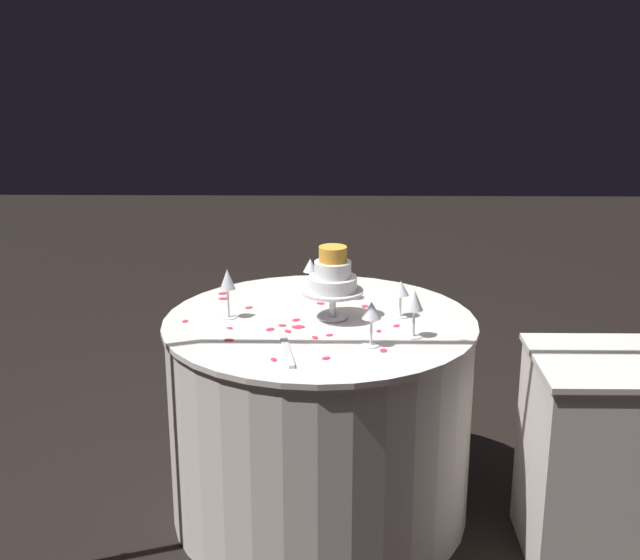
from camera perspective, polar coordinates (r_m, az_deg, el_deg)
ground_plane at (r=3.47m, az=-0.00°, el=-14.75°), size 12.00×12.00×0.00m
decorative_arch at (r=2.50m, az=-0.15°, el=8.16°), size 2.31×0.05×2.17m
main_table at (r=3.29m, az=-0.00°, el=-9.01°), size 1.13×1.13×0.77m
side_table at (r=3.19m, az=17.66°, el=-11.08°), size 0.48×0.48×0.74m
tiered_cake at (r=3.11m, az=0.84°, el=0.17°), size 0.22×0.22×0.27m
wine_glass_0 at (r=3.34m, az=-0.64°, el=0.74°), size 0.06×0.06×0.16m
wine_glass_1 at (r=2.96m, az=6.18°, el=-1.47°), size 0.06×0.06×0.17m
wine_glass_2 at (r=3.34m, az=1.61°, el=0.58°), size 0.06×0.06×0.15m
wine_glass_3 at (r=2.87m, az=3.38°, el=-2.13°), size 0.07×0.07×0.15m
wine_glass_4 at (r=3.14m, az=-6.06°, el=-0.13°), size 0.06×0.06×0.18m
wine_glass_5 at (r=3.15m, az=5.30°, el=-0.69°), size 0.06×0.06×0.14m
cake_knife at (r=2.84m, az=-2.13°, el=-4.75°), size 0.07×0.29×0.01m
rose_petal_0 at (r=3.28m, az=-4.67°, el=-1.80°), size 0.04×0.04×0.00m
rose_petal_1 at (r=3.07m, az=-1.33°, el=-3.04°), size 0.05×0.04×0.00m
rose_petal_2 at (r=3.05m, az=-3.28°, el=-3.22°), size 0.04×0.04×0.00m
rose_petal_3 at (r=2.79m, az=-3.03°, el=-5.20°), size 0.03×0.03×0.00m
rose_petal_4 at (r=3.07m, az=-5.91°, el=-3.13°), size 0.03×0.03×0.00m
rose_petal_5 at (r=3.36m, az=0.28°, el=-1.24°), size 0.03×0.03×0.00m
rose_petal_6 at (r=3.09m, az=-2.48°, el=-2.97°), size 0.03×0.02×0.00m
rose_petal_7 at (r=3.03m, az=3.87°, el=-3.34°), size 0.02×0.03×0.00m
rose_petal_8 at (r=3.16m, az=-8.80°, el=-2.67°), size 0.03×0.03×0.00m
rose_petal_9 at (r=3.09m, az=5.01°, el=-2.99°), size 0.03×0.04×0.00m
rose_petal_10 at (r=3.31m, az=-0.04°, el=-1.53°), size 0.04×0.03×0.00m
rose_petal_11 at (r=3.39m, az=-6.33°, el=-1.21°), size 0.04×0.03×0.00m
rose_petal_12 at (r=3.13m, az=-1.58°, el=-2.63°), size 0.04×0.04×0.00m
rose_petal_13 at (r=3.45m, az=-6.34°, el=-0.86°), size 0.05×0.04×0.00m
rose_petal_14 at (r=3.28m, az=2.93°, el=-1.71°), size 0.04×0.04×0.00m
rose_petal_15 at (r=3.07m, az=-1.55°, el=-3.09°), size 0.05×0.04×0.00m
rose_petal_16 at (r=2.96m, az=-5.97°, el=-3.91°), size 0.03×0.02×0.00m
rose_petal_17 at (r=2.99m, az=0.62°, el=-3.61°), size 0.03×0.03×0.00m
rose_petal_18 at (r=2.80m, az=0.40°, el=-5.12°), size 0.04×0.04×0.00m
rose_petal_19 at (r=3.03m, az=-2.11°, el=-3.36°), size 0.03×0.04×0.00m
rose_petal_20 at (r=2.87m, az=4.16°, el=-4.60°), size 0.03×0.04×0.00m
rose_petal_21 at (r=2.97m, az=-0.33°, el=-3.76°), size 0.03×0.03×0.00m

